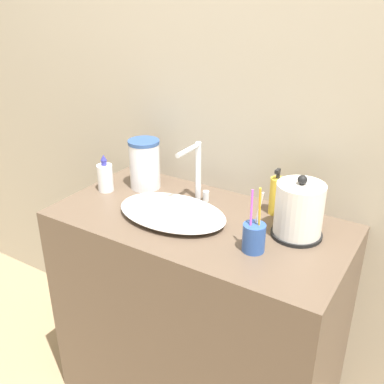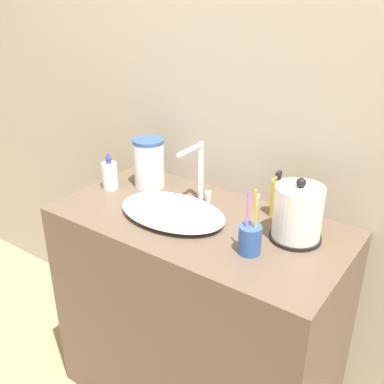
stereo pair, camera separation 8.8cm
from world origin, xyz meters
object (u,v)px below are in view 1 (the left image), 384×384
(electric_kettle, at_px, (299,212))
(faucet, at_px, (197,169))
(lotion_bottle, at_px, (276,195))
(water_pitcher, at_px, (145,164))
(shampoo_bottle, at_px, (105,177))
(toothbrush_cup, at_px, (254,237))

(electric_kettle, bearing_deg, faucet, 173.35)
(faucet, xyz_separation_m, lotion_bottle, (0.30, 0.06, -0.06))
(faucet, bearing_deg, lotion_bottle, 11.70)
(faucet, height_order, water_pitcher, faucet)
(shampoo_bottle, height_order, water_pitcher, water_pitcher)
(electric_kettle, xyz_separation_m, lotion_bottle, (-0.12, 0.11, -0.02))
(faucet, relative_size, lotion_bottle, 1.31)
(faucet, height_order, lotion_bottle, faucet)
(faucet, distance_m, electric_kettle, 0.42)
(lotion_bottle, distance_m, water_pitcher, 0.54)
(shampoo_bottle, distance_m, water_pitcher, 0.16)
(water_pitcher, bearing_deg, electric_kettle, -4.14)
(faucet, xyz_separation_m, water_pitcher, (-0.24, -0.00, -0.03))
(toothbrush_cup, height_order, lotion_bottle, toothbrush_cup)
(shampoo_bottle, bearing_deg, electric_kettle, 4.72)
(toothbrush_cup, relative_size, shampoo_bottle, 1.45)
(electric_kettle, bearing_deg, shampoo_bottle, -175.28)
(lotion_bottle, bearing_deg, water_pitcher, -173.46)
(electric_kettle, height_order, lotion_bottle, electric_kettle)
(shampoo_bottle, bearing_deg, lotion_bottle, 14.88)
(toothbrush_cup, xyz_separation_m, shampoo_bottle, (-0.69, 0.10, 0.01))
(faucet, relative_size, water_pitcher, 1.15)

